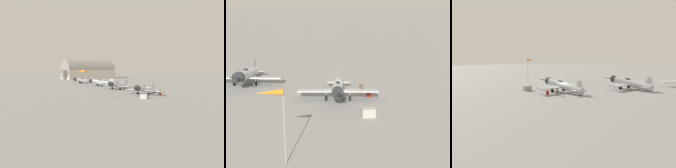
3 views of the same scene
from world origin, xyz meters
The scene contains 7 objects.
ground_plane centered at (0.00, 0.00, 0.00)m, with size 400.00×400.00×0.00m, color gray.
airplane_foreground centered at (-0.53, -0.03, 1.47)m, with size 12.09×10.87×2.95m.
airplane_mid_apron centered at (5.72, 14.58, 1.45)m, with size 11.48×11.26×3.25m.
ground_crew_mechanic centered at (1.86, -3.21, 0.94)m, with size 0.38×0.55×1.55m.
equipment_crate centered at (-7.55, -4.06, 0.54)m, with size 1.28×1.73×1.07m.
fuel_drum centered at (0.08, -4.22, 0.41)m, with size 0.63×0.63×0.82m.
windsock_mast centered at (-19.65, 4.19, 6.23)m, with size 1.08×2.21×6.80m.
Camera 3 is at (35.35, -29.81, 7.10)m, focal length 36.60 mm.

